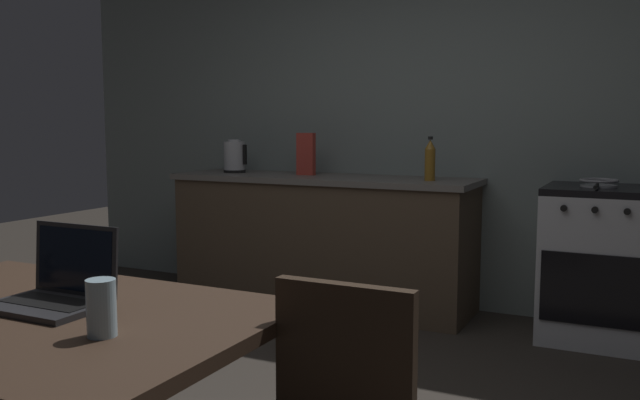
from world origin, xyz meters
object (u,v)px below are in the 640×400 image
(dining_table, at_px, (35,335))
(cereal_box, at_px, (306,154))
(frying_pan, at_px, (599,183))
(electric_kettle, at_px, (235,157))
(drinking_glass, at_px, (101,308))
(stove_oven, at_px, (596,264))
(bottle, at_px, (430,160))
(laptop, at_px, (56,290))

(dining_table, bearing_deg, cereal_box, 102.83)
(dining_table, height_order, frying_pan, frying_pan)
(electric_kettle, distance_m, cereal_box, 0.59)
(electric_kettle, xyz_separation_m, cereal_box, (0.59, 0.02, 0.03))
(drinking_glass, distance_m, cereal_box, 3.20)
(stove_oven, relative_size, cereal_box, 3.06)
(stove_oven, distance_m, dining_table, 3.20)
(electric_kettle, xyz_separation_m, bottle, (1.52, -0.05, 0.02))
(laptop, bearing_deg, drinking_glass, -23.67)
(dining_table, height_order, bottle, bottle)
(stove_oven, relative_size, dining_table, 0.69)
(stove_oven, bearing_deg, drinking_glass, -107.20)
(stove_oven, height_order, cereal_box, cereal_box)
(drinking_glass, bearing_deg, stove_oven, 72.80)
(dining_table, relative_size, electric_kettle, 5.40)
(dining_table, xyz_separation_m, laptop, (0.01, 0.07, 0.12))
(electric_kettle, height_order, cereal_box, cereal_box)
(frying_pan, bearing_deg, bottle, -178.88)
(laptop, relative_size, frying_pan, 0.82)
(drinking_glass, bearing_deg, cereal_box, 108.35)
(laptop, height_order, drinking_glass, laptop)
(laptop, height_order, electric_kettle, electric_kettle)
(laptop, relative_size, drinking_glass, 2.24)
(laptop, xyz_separation_m, bottle, (0.24, 2.81, 0.24))
(bottle, bearing_deg, dining_table, -95.08)
(electric_kettle, bearing_deg, dining_table, -66.73)
(laptop, bearing_deg, dining_table, -99.69)
(stove_oven, xyz_separation_m, electric_kettle, (-2.53, 0.00, 0.57))
(frying_pan, bearing_deg, drinking_glass, -107.25)
(bottle, relative_size, drinking_glass, 1.97)
(laptop, xyz_separation_m, frying_pan, (1.25, 2.83, 0.13))
(frying_pan, height_order, cereal_box, cereal_box)
(electric_kettle, xyz_separation_m, drinking_glass, (1.59, -3.01, -0.20))
(stove_oven, xyz_separation_m, bottle, (-1.01, -0.05, 0.59))
(bottle, xyz_separation_m, cereal_box, (-0.93, 0.07, 0.02))
(electric_kettle, height_order, bottle, bottle)
(frying_pan, bearing_deg, dining_table, -113.45)
(dining_table, xyz_separation_m, drinking_glass, (0.33, -0.08, 0.14))
(drinking_glass, relative_size, cereal_box, 0.48)
(stove_oven, relative_size, drinking_glass, 6.37)
(dining_table, bearing_deg, stove_oven, 66.66)
(stove_oven, relative_size, laptop, 2.84)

